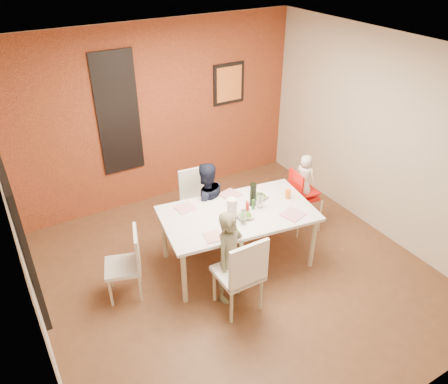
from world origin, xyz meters
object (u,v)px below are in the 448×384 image
paper_towel_roll (232,209)px  dining_table (238,217)px  wine_bottle (253,195)px  chair_far (198,199)px  high_chair (301,195)px  chair_left (129,261)px  child_near (230,258)px  child_far (206,204)px  toddler (305,176)px  chair_near (242,272)px

paper_towel_roll → dining_table: bearing=29.6°
wine_bottle → chair_far: bearing=115.2°
chair_far → high_chair: size_ratio=1.03×
chair_far → chair_left: chair_far is taller
child_near → child_far: bearing=54.3°
paper_towel_roll → child_far: bearing=90.2°
chair_far → child_near: bearing=-96.1°
dining_table → paper_towel_roll: (-0.13, -0.08, 0.20)m
chair_far → toddler: 1.49m
chair_far → child_near: child_near is taller
high_chair → paper_towel_roll: bearing=106.1°
high_chair → chair_far: bearing=67.6°
dining_table → chair_left: size_ratio=2.27×
chair_near → chair_far: bearing=-99.7°
toddler → child_near: bearing=93.8°
chair_near → child_far: child_far is taller
high_chair → chair_near: bearing=125.6°
child_far → paper_towel_roll: child_far is taller
chair_far → toddler: toddler is taller
toddler → wine_bottle: 0.94m
child_far → wine_bottle: size_ratio=3.95×
child_far → child_near: bearing=79.1°
wine_bottle → paper_towel_roll: wine_bottle is taller
high_chair → child_far: size_ratio=0.79×
chair_far → paper_towel_roll: size_ratio=3.57×
chair_left → toddler: bearing=108.6°
dining_table → toddler: bearing=8.3°
dining_table → chair_far: chair_far is taller
dining_table → wine_bottle: size_ratio=6.53×
chair_far → chair_left: size_ratio=1.11×
high_chair → wine_bottle: wine_bottle is taller
chair_left → wine_bottle: bearing=104.5°
child_far → wine_bottle: child_far is taller
dining_table → toddler: size_ratio=3.24×
chair_left → toddler: 2.57m
dining_table → child_near: (-0.40, -0.49, -0.12)m
dining_table → paper_towel_roll: bearing=-150.4°
dining_table → chair_far: (-0.13, 0.83, -0.16)m
chair_left → high_chair: high_chair is taller
dining_table → wine_bottle: wine_bottle is taller
chair_near → child_far: size_ratio=0.85×
chair_far → paper_towel_roll: paper_towel_roll is taller
chair_far → wine_bottle: (0.37, -0.79, 0.38)m
dining_table → chair_far: size_ratio=2.05×
chair_far → chair_left: 1.42m
chair_far → wine_bottle: wine_bottle is taller
dining_table → toddler: 1.19m
wine_bottle → dining_table: bearing=-169.6°
wine_bottle → chair_near: bearing=-129.4°
child_far → toddler: (1.31, -0.42, 0.26)m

